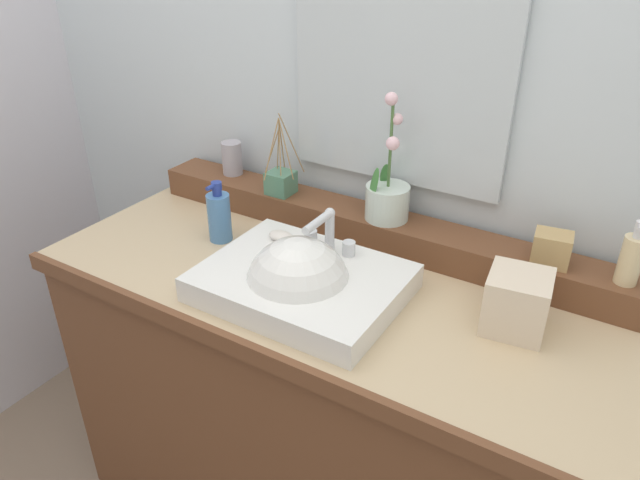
{
  "coord_description": "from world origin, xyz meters",
  "views": [
    {
      "loc": [
        0.64,
        -1.07,
        1.7
      ],
      "look_at": [
        -0.01,
        -0.03,
        1.01
      ],
      "focal_mm": 33.41,
      "sensor_mm": 36.0,
      "label": 1
    }
  ],
  "objects": [
    {
      "name": "wall_back",
      "position": [
        0.0,
        0.42,
        1.23
      ],
      "size": [
        3.39,
        0.2,
        2.45
      ],
      "primitive_type": "cube",
      "color": "silver",
      "rests_on": "ground"
    },
    {
      "name": "vanity_cabinet",
      "position": [
        0.0,
        -0.0,
        0.45
      ],
      "size": [
        1.48,
        0.63,
        0.9
      ],
      "color": "brown",
      "rests_on": "ground"
    },
    {
      "name": "back_ledge",
      "position": [
        0.0,
        0.23,
        0.93
      ],
      "size": [
        1.39,
        0.13,
        0.08
      ],
      "primitive_type": "cube",
      "color": "brown",
      "rests_on": "vanity_cabinet"
    },
    {
      "name": "sink_basin",
      "position": [
        -0.02,
        -0.1,
        0.92
      ],
      "size": [
        0.46,
        0.36,
        0.28
      ],
      "color": "white",
      "rests_on": "vanity_cabinet"
    },
    {
      "name": "soap_bar",
      "position": [
        -0.15,
        0.01,
        0.97
      ],
      "size": [
        0.07,
        0.04,
        0.02
      ],
      "primitive_type": "ellipsoid",
      "color": "silver",
      "rests_on": "sink_basin"
    },
    {
      "name": "potted_plant",
      "position": [
        0.04,
        0.23,
        1.04
      ],
      "size": [
        0.12,
        0.12,
        0.34
      ],
      "color": "silver",
      "rests_on": "back_ledge"
    },
    {
      "name": "soap_dispenser",
      "position": [
        0.63,
        0.22,
        1.04
      ],
      "size": [
        0.05,
        0.05,
        0.15
      ],
      "color": "beige",
      "rests_on": "back_ledge"
    },
    {
      "name": "tumbler_cup",
      "position": [
        -0.5,
        0.26,
        1.03
      ],
      "size": [
        0.06,
        0.06,
        0.1
      ],
      "primitive_type": "cylinder",
      "color": "#A099A3",
      "rests_on": "back_ledge"
    },
    {
      "name": "reed_diffuser",
      "position": [
        -0.29,
        0.21,
        1.01
      ],
      "size": [
        0.1,
        0.12,
        0.24
      ],
      "color": "#4C7D62",
      "rests_on": "back_ledge"
    },
    {
      "name": "trinket_box",
      "position": [
        0.47,
        0.22,
        1.01
      ],
      "size": [
        0.09,
        0.08,
        0.08
      ],
      "primitive_type": "cube",
      "rotation": [
        0.0,
        0.0,
        0.14
      ],
      "color": "tan",
      "rests_on": "back_ledge"
    },
    {
      "name": "lotion_bottle",
      "position": [
        -0.36,
        0.02,
        0.96
      ],
      "size": [
        0.06,
        0.07,
        0.17
      ],
      "color": "#487AB0",
      "rests_on": "vanity_cabinet"
    },
    {
      "name": "tissue_box",
      "position": [
        0.45,
        0.05,
        0.96
      ],
      "size": [
        0.15,
        0.15,
        0.13
      ],
      "primitive_type": "cube",
      "rotation": [
        0.0,
        0.0,
        0.13
      ],
      "color": "beige",
      "rests_on": "vanity_cabinet"
    },
    {
      "name": "mirror",
      "position": [
        0.02,
        0.31,
        1.33
      ],
      "size": [
        0.59,
        0.02,
        0.55
      ],
      "primitive_type": "cube",
      "color": "silver"
    }
  ]
}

